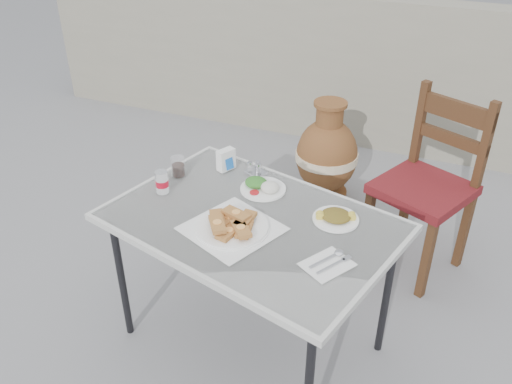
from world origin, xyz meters
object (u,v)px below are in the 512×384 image
at_px(chair, 428,184).
at_px(terracotta_urn, 327,156).
at_px(cafe_table, 251,228).
at_px(condiment_caddy, 256,170).
at_px(napkin_holder, 226,160).
at_px(salad_chopped_plate, 336,217).
at_px(cola_glass, 178,168).
at_px(soda_can, 162,182).
at_px(salad_rice_plate, 263,186).
at_px(pide_plate, 232,223).

bearing_deg(chair, terracotta_urn, 172.02).
bearing_deg(cafe_table, condiment_caddy, 109.61).
bearing_deg(napkin_holder, terracotta_urn, 102.49).
height_order(salad_chopped_plate, cola_glass, cola_glass).
bearing_deg(soda_can, cola_glass, 93.39).
relative_size(cafe_table, napkin_holder, 12.83).
bearing_deg(cola_glass, salad_rice_plate, 3.85).
bearing_deg(chair, cafe_table, -99.69).
bearing_deg(salad_chopped_plate, cafe_table, -159.31).
xyz_separation_m(salad_chopped_plate, soda_can, (-0.82, -0.09, 0.04)).
relative_size(pide_plate, salad_rice_plate, 2.12).
xyz_separation_m(cafe_table, soda_can, (-0.47, 0.04, 0.11)).
height_order(cafe_table, napkin_holder, napkin_holder).
relative_size(salad_rice_plate, cola_glass, 2.22).
bearing_deg(chair, salad_rice_plate, -109.44).
relative_size(salad_rice_plate, chair, 0.21).
xyz_separation_m(pide_plate, terracotta_urn, (0.00, 1.53, -0.44)).
distance_m(salad_chopped_plate, terracotta_urn, 1.41).
bearing_deg(salad_rice_plate, soda_can, -155.07).
distance_m(soda_can, cola_glass, 0.17).
xyz_separation_m(pide_plate, chair, (0.71, 1.07, -0.24)).
xyz_separation_m(soda_can, terracotta_urn, (0.43, 1.38, -0.46)).
bearing_deg(chair, condiment_caddy, -118.38).
relative_size(pide_plate, salad_chopped_plate, 2.28).
relative_size(cafe_table, salad_chopped_plate, 6.94).
bearing_deg(terracotta_urn, chair, -32.63).
bearing_deg(pide_plate, napkin_holder, 117.87).
xyz_separation_m(pide_plate, salad_rice_plate, (0.00, 0.34, -0.01)).
bearing_deg(terracotta_urn, pide_plate, -90.13).
height_order(salad_rice_plate, chair, chair).
height_order(salad_rice_plate, condiment_caddy, condiment_caddy).
bearing_deg(napkin_holder, condiment_caddy, 31.03).
bearing_deg(cafe_table, chair, 55.66).
distance_m(salad_chopped_plate, soda_can, 0.82).
bearing_deg(salad_chopped_plate, cola_glass, 174.37).
distance_m(cafe_table, napkin_holder, 0.47).
height_order(salad_rice_plate, napkin_holder, napkin_holder).
bearing_deg(salad_chopped_plate, condiment_caddy, 153.17).
bearing_deg(soda_can, salad_rice_plate, 24.93).
bearing_deg(salad_rice_plate, napkin_holder, 154.68).
relative_size(cafe_table, cola_glass, 14.29).
distance_m(napkin_holder, terracotta_urn, 1.19).
bearing_deg(pide_plate, cola_glass, 144.20).
xyz_separation_m(cafe_table, salad_rice_plate, (-0.04, 0.24, 0.07)).
xyz_separation_m(salad_rice_plate, cola_glass, (-0.44, -0.03, 0.02)).
relative_size(cola_glass, terracotta_urn, 0.13).
bearing_deg(soda_can, chair, 39.31).
bearing_deg(soda_can, cafe_table, -5.18).
relative_size(soda_can, napkin_holder, 1.01).
xyz_separation_m(cola_glass, chair, (1.14, 0.76, -0.25)).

